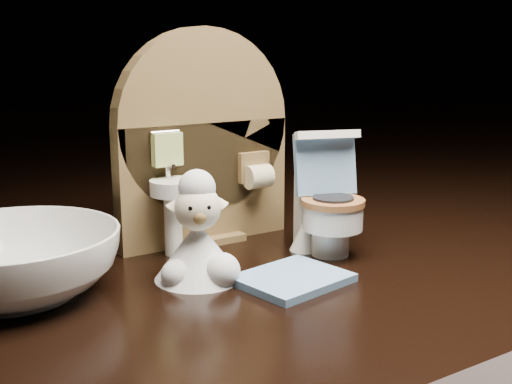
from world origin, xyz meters
The scene contains 6 objects.
backdrop_panel centered at (0.00, 0.06, 0.07)m, with size 0.13×0.05×0.15m.
toy_toilet centered at (0.06, 0.00, 0.03)m, with size 0.05×0.06×0.08m.
bath_mat centered at (0.00, -0.04, 0.00)m, with size 0.06×0.05×0.00m, color #668EB7.
toilet_brush centered at (0.05, 0.01, 0.01)m, with size 0.02×0.02×0.05m.
plush_lamb centered at (-0.04, 0.00, 0.02)m, with size 0.05×0.06×0.07m.
ceramic_bowl centered at (-0.14, 0.03, 0.02)m, with size 0.12×0.12×0.04m, color white.
Camera 1 is at (-0.21, -0.33, 0.14)m, focal length 45.00 mm.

